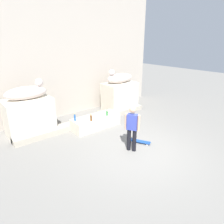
{
  "coord_description": "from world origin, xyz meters",
  "views": [
    {
      "loc": [
        -4.68,
        -4.18,
        3.8
      ],
      "look_at": [
        -0.06,
        1.5,
        1.1
      ],
      "focal_mm": 32.24,
      "sensor_mm": 36.0,
      "label": 1
    }
  ],
  "objects_px": {
    "skater": "(132,127)",
    "bottle_green": "(107,113)",
    "skateboard": "(140,141)",
    "bottle_brown": "(91,118)",
    "bottle_clear": "(98,115)",
    "statue_reclining_left": "(27,92)",
    "bottle_blue": "(75,118)",
    "statue_reclining_right": "(119,78)"
  },
  "relations": [
    {
      "from": "bottle_blue",
      "to": "statue_reclining_left",
      "type": "bearing_deg",
      "value": 143.54
    },
    {
      "from": "statue_reclining_left",
      "to": "bottle_clear",
      "type": "xyz_separation_m",
      "value": [
        2.43,
        -1.38,
        -1.13
      ]
    },
    {
      "from": "statue_reclining_right",
      "to": "bottle_blue",
      "type": "height_order",
      "value": "statue_reclining_right"
    },
    {
      "from": "bottle_blue",
      "to": "bottle_clear",
      "type": "height_order",
      "value": "bottle_blue"
    },
    {
      "from": "statue_reclining_right",
      "to": "skater",
      "type": "bearing_deg",
      "value": 57.73
    },
    {
      "from": "bottle_blue",
      "to": "bottle_clear",
      "type": "distance_m",
      "value": 1.02
    },
    {
      "from": "skater",
      "to": "bottle_blue",
      "type": "bearing_deg",
      "value": -12.17
    },
    {
      "from": "skateboard",
      "to": "bottle_clear",
      "type": "distance_m",
      "value": 2.21
    },
    {
      "from": "bottle_blue",
      "to": "bottle_brown",
      "type": "distance_m",
      "value": 0.68
    },
    {
      "from": "statue_reclining_left",
      "to": "bottle_brown",
      "type": "xyz_separation_m",
      "value": [
        1.97,
        -1.52,
        -1.13
      ]
    },
    {
      "from": "skater",
      "to": "bottle_clear",
      "type": "bearing_deg",
      "value": -34.0
    },
    {
      "from": "bottle_brown",
      "to": "skater",
      "type": "bearing_deg",
      "value": -81.63
    },
    {
      "from": "statue_reclining_left",
      "to": "skater",
      "type": "relative_size",
      "value": 0.98
    },
    {
      "from": "skater",
      "to": "bottle_brown",
      "type": "bearing_deg",
      "value": -21.82
    },
    {
      "from": "skateboard",
      "to": "bottle_blue",
      "type": "height_order",
      "value": "bottle_blue"
    },
    {
      "from": "skater",
      "to": "bottle_blue",
      "type": "relative_size",
      "value": 5.24
    },
    {
      "from": "statue_reclining_right",
      "to": "bottle_clear",
      "type": "height_order",
      "value": "statue_reclining_right"
    },
    {
      "from": "skateboard",
      "to": "bottle_green",
      "type": "height_order",
      "value": "bottle_green"
    },
    {
      "from": "statue_reclining_right",
      "to": "bottle_blue",
      "type": "distance_m",
      "value": 3.74
    },
    {
      "from": "statue_reclining_right",
      "to": "skater",
      "type": "relative_size",
      "value": 0.97
    },
    {
      "from": "statue_reclining_right",
      "to": "bottle_brown",
      "type": "distance_m",
      "value": 3.45
    },
    {
      "from": "bottle_brown",
      "to": "skateboard",
      "type": "bearing_deg",
      "value": -64.15
    },
    {
      "from": "skater",
      "to": "bottle_clear",
      "type": "xyz_separation_m",
      "value": [
        0.15,
        2.24,
        -0.26
      ]
    },
    {
      "from": "skateboard",
      "to": "bottle_brown",
      "type": "relative_size",
      "value": 2.62
    },
    {
      "from": "statue_reclining_left",
      "to": "bottle_clear",
      "type": "height_order",
      "value": "statue_reclining_left"
    },
    {
      "from": "skateboard",
      "to": "bottle_green",
      "type": "xyz_separation_m",
      "value": [
        -0.04,
        2.02,
        0.58
      ]
    },
    {
      "from": "bottle_blue",
      "to": "skateboard",
      "type": "bearing_deg",
      "value": -58.49
    },
    {
      "from": "bottle_clear",
      "to": "statue_reclining_left",
      "type": "bearing_deg",
      "value": 150.47
    },
    {
      "from": "bottle_blue",
      "to": "bottle_brown",
      "type": "height_order",
      "value": "bottle_blue"
    },
    {
      "from": "skateboard",
      "to": "statue_reclining_right",
      "type": "bearing_deg",
      "value": -57.21
    },
    {
      "from": "statue_reclining_left",
      "to": "skater",
      "type": "bearing_deg",
      "value": -53.36
    },
    {
      "from": "skateboard",
      "to": "bottle_brown",
      "type": "height_order",
      "value": "bottle_brown"
    },
    {
      "from": "statue_reclining_left",
      "to": "bottle_green",
      "type": "relative_size",
      "value": 6.26
    },
    {
      "from": "statue_reclining_left",
      "to": "bottle_blue",
      "type": "bearing_deg",
      "value": -32.07
    },
    {
      "from": "bottle_blue",
      "to": "bottle_green",
      "type": "distance_m",
      "value": 1.46
    },
    {
      "from": "statue_reclining_left",
      "to": "bottle_blue",
      "type": "relative_size",
      "value": 5.14
    },
    {
      "from": "skater",
      "to": "bottle_brown",
      "type": "xyz_separation_m",
      "value": [
        -0.31,
        2.1,
        -0.25
      ]
    },
    {
      "from": "skateboard",
      "to": "bottle_clear",
      "type": "bearing_deg",
      "value": -14.84
    },
    {
      "from": "skater",
      "to": "bottle_brown",
      "type": "height_order",
      "value": "skater"
    },
    {
      "from": "bottle_blue",
      "to": "bottle_green",
      "type": "relative_size",
      "value": 1.22
    },
    {
      "from": "skater",
      "to": "bottle_clear",
      "type": "relative_size",
      "value": 5.55
    },
    {
      "from": "skater",
      "to": "bottle_green",
      "type": "bearing_deg",
      "value": -45.38
    }
  ]
}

